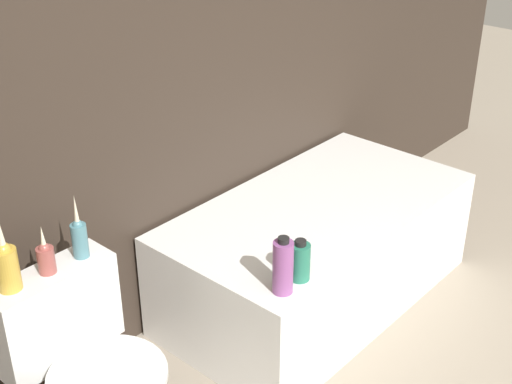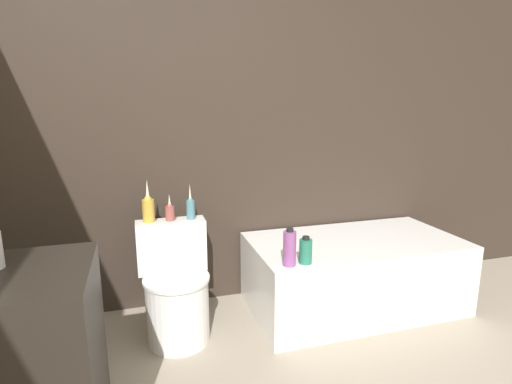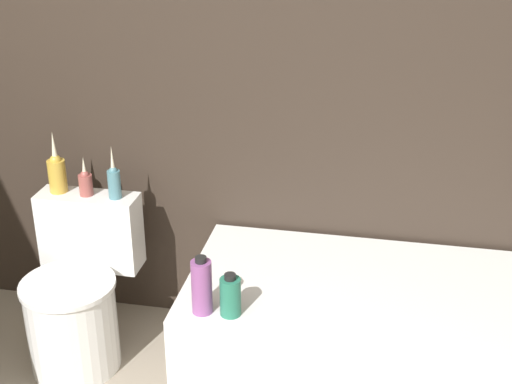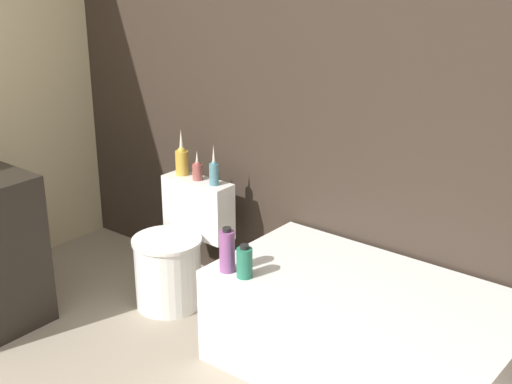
# 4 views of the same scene
# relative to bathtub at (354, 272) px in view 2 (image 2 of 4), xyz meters

# --- Properties ---
(wall_back_tiled) EXTENTS (6.40, 0.06, 2.60)m
(wall_back_tiled) POSITION_rel_bathtub_xyz_m (-0.83, 0.44, 1.05)
(wall_back_tiled) COLOR #332821
(wall_back_tiled) RESTS_ON ground_plane
(bathtub) EXTENTS (1.46, 0.77, 0.50)m
(bathtub) POSITION_rel_bathtub_xyz_m (0.00, 0.00, 0.00)
(bathtub) COLOR white
(bathtub) RESTS_ON ground
(toilet) EXTENTS (0.44, 0.54, 0.69)m
(toilet) POSITION_rel_bathtub_xyz_m (-1.25, -0.01, 0.04)
(toilet) COLOR white
(toilet) RESTS_ON ground
(vase_gold) EXTENTS (0.08, 0.08, 0.27)m
(vase_gold) POSITION_rel_bathtub_xyz_m (-1.38, 0.20, 0.53)
(vase_gold) COLOR gold
(vase_gold) RESTS_ON toilet
(vase_silver) EXTENTS (0.06, 0.06, 0.18)m
(vase_silver) POSITION_rel_bathtub_xyz_m (-1.25, 0.19, 0.50)
(vase_silver) COLOR #994C47
(vase_silver) RESTS_ON toilet
(vase_bronze) EXTENTS (0.05, 0.05, 0.24)m
(vase_bronze) POSITION_rel_bathtub_xyz_m (-1.12, 0.18, 0.52)
(vase_bronze) COLOR teal
(vase_bronze) RESTS_ON toilet
(shampoo_bottle_tall) EXTENTS (0.08, 0.08, 0.23)m
(shampoo_bottle_tall) POSITION_rel_bathtub_xyz_m (-0.61, -0.30, 0.35)
(shampoo_bottle_tall) COLOR #8C4C8C
(shampoo_bottle_tall) RESTS_ON bathtub
(shampoo_bottle_short) EXTENTS (0.08, 0.08, 0.17)m
(shampoo_bottle_short) POSITION_rel_bathtub_xyz_m (-0.51, -0.29, 0.32)
(shampoo_bottle_short) COLOR #267259
(shampoo_bottle_short) RESTS_ON bathtub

